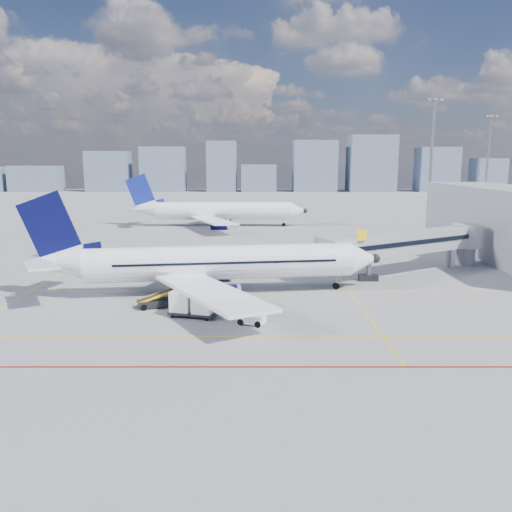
{
  "coord_description": "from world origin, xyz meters",
  "views": [
    {
      "loc": [
        3.98,
        -43.51,
        13.56
      ],
      "look_at": [
        3.98,
        7.01,
        4.0
      ],
      "focal_mm": 35.0,
      "sensor_mm": 36.0,
      "label": 1
    }
  ],
  "objects": [
    {
      "name": "distant_skyline",
      "position": [
        5.9,
        190.0,
        9.87
      ],
      "size": [
        248.6,
        15.39,
        25.46
      ],
      "color": "slate",
      "rests_on": "ground"
    },
    {
      "name": "ground",
      "position": [
        0.0,
        0.0,
        0.0
      ],
      "size": [
        420.0,
        420.0,
        0.0
      ],
      "primitive_type": "plane",
      "color": "gray",
      "rests_on": "ground"
    },
    {
      "name": "apron_markings",
      "position": [
        -0.58,
        -3.91,
        0.01
      ],
      "size": [
        90.0,
        35.12,
        0.01
      ],
      "color": "yellow",
      "rests_on": "ground"
    },
    {
      "name": "terminal_block",
      "position": [
        39.95,
        26.0,
        5.0
      ],
      "size": [
        10.0,
        42.0,
        10.0
      ],
      "color": "#9B9FA4",
      "rests_on": "ground"
    },
    {
      "name": "jet_bridge",
      "position": [
        23.51,
        16.91,
        3.74
      ],
      "size": [
        23.55,
        15.78,
        6.3
      ],
      "color": "#9B9FA4",
      "rests_on": "ground"
    },
    {
      "name": "baggage_tug",
      "position": [
        3.52,
        -3.03,
        0.73
      ],
      "size": [
        2.5,
        2.08,
        1.52
      ],
      "rotation": [
        0.0,
        0.0,
        -0.42
      ],
      "color": "white",
      "rests_on": "ground"
    },
    {
      "name": "main_aircraft",
      "position": [
        -1.19,
        6.94,
        3.22
      ],
      "size": [
        36.73,
        31.91,
        10.86
      ],
      "rotation": [
        0.0,
        0.0,
        0.13
      ],
      "color": "white",
      "rests_on": "ground"
    },
    {
      "name": "second_aircraft",
      "position": [
        -4.67,
        62.55,
        3.22
      ],
      "size": [
        38.57,
        33.61,
        11.24
      ],
      "rotation": [
        0.0,
        0.0,
        -0.01
      ],
      "color": "white",
      "rests_on": "ground"
    },
    {
      "name": "ramp_worker",
      "position": [
        4.39,
        -1.41,
        0.94
      ],
      "size": [
        0.78,
        0.81,
        1.87
      ],
      "primitive_type": "imported",
      "rotation": [
        0.0,
        0.0,
        0.86
      ],
      "color": "yellow",
      "rests_on": "ground"
    },
    {
      "name": "belt_loader",
      "position": [
        -5.08,
        2.15,
        0.6
      ],
      "size": [
        5.75,
        3.05,
        2.33
      ],
      "rotation": [
        0.0,
        0.0,
        0.34
      ],
      "color": "black",
      "rests_on": "ground"
    },
    {
      "name": "floodlight_mast_ne",
      "position": [
        38.0,
        55.0,
        13.59
      ],
      "size": [
        3.2,
        0.61,
        25.45
      ],
      "color": "slate",
      "rests_on": "ground"
    },
    {
      "name": "cargo_dolly",
      "position": [
        -1.63,
        -0.92,
        1.24
      ],
      "size": [
        4.47,
        2.88,
        2.26
      ],
      "rotation": [
        0.0,
        0.0,
        -0.27
      ],
      "color": "black",
      "rests_on": "ground"
    },
    {
      "name": "floodlight_mast_far",
      "position": [
        65.0,
        90.0,
        13.59
      ],
      "size": [
        3.2,
        0.61,
        25.45
      ],
      "color": "slate",
      "rests_on": "ground"
    }
  ]
}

